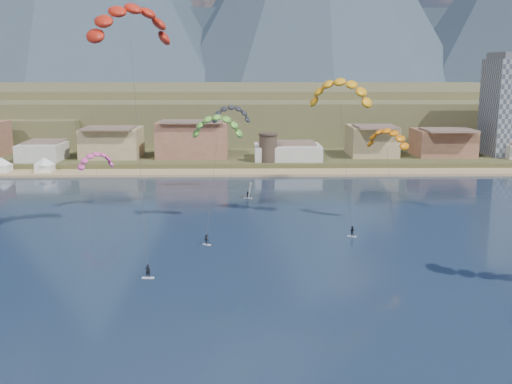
% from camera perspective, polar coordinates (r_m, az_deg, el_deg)
% --- Properties ---
extents(ground, '(2400.00, 2400.00, 0.00)m').
position_cam_1_polar(ground, '(66.36, 0.49, -14.23)').
color(ground, black).
rests_on(ground, ground).
extents(beach, '(2200.00, 12.00, 0.90)m').
position_cam_1_polar(beach, '(168.13, -0.44, 1.88)').
color(beach, tan).
rests_on(beach, ground).
extents(land, '(2200.00, 900.00, 4.00)m').
position_cam_1_polar(land, '(620.32, -0.86, 9.07)').
color(land, brown).
rests_on(land, ground).
extents(foothills, '(940.00, 210.00, 18.00)m').
position_cam_1_polar(foothills, '(293.77, 3.73, 7.83)').
color(foothills, brown).
rests_on(foothills, ground).
extents(town, '(400.00, 24.00, 12.00)m').
position_cam_1_polar(town, '(186.84, -12.90, 4.98)').
color(town, beige).
rests_on(town, ground).
extents(watchtower, '(5.82, 5.82, 8.60)m').
position_cam_1_polar(watchtower, '(175.24, 1.17, 4.31)').
color(watchtower, '#47382D').
rests_on(watchtower, ground).
extents(kitesurfer_red, '(14.97, 23.16, 41.23)m').
position_cam_1_polar(kitesurfer_red, '(98.66, -11.97, 15.99)').
color(kitesurfer_red, silver).
rests_on(kitesurfer_red, ground).
extents(kitesurfer_yellow, '(13.21, 16.21, 28.73)m').
position_cam_1_polar(kitesurfer_yellow, '(113.45, 8.10, 9.77)').
color(kitesurfer_yellow, silver).
rests_on(kitesurfer_yellow, ground).
extents(kitesurfer_green, '(9.89, 16.58, 23.25)m').
position_cam_1_polar(kitesurfer_green, '(110.65, -3.73, 6.57)').
color(kitesurfer_green, silver).
rests_on(kitesurfer_green, ground).
extents(distant_kite_pink, '(8.28, 7.63, 14.16)m').
position_cam_1_polar(distant_kite_pink, '(128.13, -15.09, 3.22)').
color(distant_kite_pink, '#262626').
rests_on(distant_kite_pink, ground).
extents(distant_kite_dark, '(9.76, 6.26, 22.14)m').
position_cam_1_polar(distant_kite_dark, '(140.73, -2.40, 7.75)').
color(distant_kite_dark, '#262626').
rests_on(distant_kite_dark, ground).
extents(distant_kite_orange, '(8.67, 8.15, 19.58)m').
position_cam_1_polar(distant_kite_orange, '(115.06, 12.49, 5.34)').
color(distant_kite_orange, '#262626').
rests_on(distant_kite_orange, ground).
extents(windsurfer, '(2.25, 2.34, 3.66)m').
position_cam_1_polar(windsurfer, '(135.79, -0.73, -0.11)').
color(windsurfer, silver).
rests_on(windsurfer, ground).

